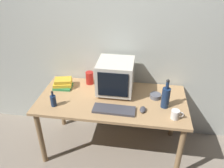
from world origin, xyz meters
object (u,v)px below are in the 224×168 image
object	(u,v)px
bottle_tall	(166,97)
cd_spindle	(155,96)
mug	(175,114)
bottle_short	(53,100)
keyboard	(114,110)
computer_mouse	(143,109)
book_stack	(63,83)
metal_canister	(90,78)
crt_monitor	(115,77)

from	to	relation	value
bottle_tall	cd_spindle	bearing A→B (deg)	120.97
mug	bottle_short	bearing A→B (deg)	178.98
keyboard	computer_mouse	distance (m)	0.28
computer_mouse	book_stack	size ratio (longest dim) A/B	0.42
book_stack	metal_canister	distance (m)	0.31
mug	metal_canister	bearing A→B (deg)	151.42
mug	metal_canister	xyz separation A→B (m)	(-0.95, 0.52, 0.03)
keyboard	computer_mouse	bearing A→B (deg)	8.77
computer_mouse	book_stack	world-z (taller)	book_stack
book_stack	cd_spindle	distance (m)	1.06
cd_spindle	crt_monitor	bearing A→B (deg)	172.55
mug	metal_canister	size ratio (longest dim) A/B	0.80
crt_monitor	metal_canister	world-z (taller)	crt_monitor
bottle_short	crt_monitor	bearing A→B (deg)	31.55
crt_monitor	mug	world-z (taller)	crt_monitor
crt_monitor	bottle_tall	size ratio (longest dim) A/B	1.23
metal_canister	bottle_tall	bearing A→B (deg)	-21.74
computer_mouse	metal_canister	bearing A→B (deg)	150.47
keyboard	mug	world-z (taller)	mug
crt_monitor	bottle_short	distance (m)	0.70
book_stack	cd_spindle	world-z (taller)	book_stack
book_stack	mug	size ratio (longest dim) A/B	1.96
computer_mouse	book_stack	bearing A→B (deg)	166.30
bottle_short	mug	distance (m)	1.21
crt_monitor	metal_canister	xyz separation A→B (m)	(-0.33, 0.14, -0.12)
bottle_tall	book_stack	xyz separation A→B (m)	(-1.14, 0.22, -0.07)
keyboard	computer_mouse	world-z (taller)	computer_mouse
keyboard	metal_canister	xyz separation A→B (m)	(-0.36, 0.49, 0.06)
keyboard	metal_canister	world-z (taller)	metal_canister
bottle_tall	bottle_short	distance (m)	1.13
bottle_short	book_stack	xyz separation A→B (m)	(-0.03, 0.37, -0.02)
mug	computer_mouse	bearing A→B (deg)	167.66
crt_monitor	computer_mouse	bearing A→B (deg)	-44.71
keyboard	cd_spindle	world-z (taller)	cd_spindle
mug	cd_spindle	bearing A→B (deg)	118.99
bottle_short	keyboard	bearing A→B (deg)	0.68
bottle_short	metal_canister	distance (m)	0.56
bottle_tall	cd_spindle	world-z (taller)	bottle_tall
keyboard	bottle_tall	distance (m)	0.53
computer_mouse	mug	world-z (taller)	mug
keyboard	bottle_tall	bearing A→B (deg)	17.40
computer_mouse	bottle_short	world-z (taller)	bottle_short
bottle_tall	bottle_short	xyz separation A→B (m)	(-1.12, -0.15, -0.05)
bottle_tall	book_stack	distance (m)	1.17
bottle_tall	mug	xyz separation A→B (m)	(0.09, -0.17, -0.07)
book_stack	bottle_tall	bearing A→B (deg)	-10.65
bottle_tall	keyboard	bearing A→B (deg)	-163.70
computer_mouse	cd_spindle	distance (m)	0.29
keyboard	metal_canister	distance (m)	0.61
bottle_short	book_stack	bearing A→B (deg)	94.40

